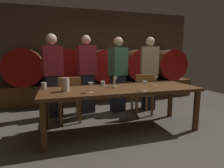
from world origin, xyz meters
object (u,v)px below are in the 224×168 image
at_px(guest_far_left, 53,75).
at_px(wine_glass_center_left, 115,80).
at_px(wine_barrel_left, 67,66).
at_px(guest_center_left, 87,74).
at_px(wine_glass_far_right, 156,79).
at_px(chair_right, 143,92).
at_px(cup_right, 103,83).
at_px(wine_barrel_far_left, 26,67).
at_px(guest_far_right, 149,73).
at_px(wine_barrel_far_right, 166,64).
at_px(wine_glass_far_left, 91,85).
at_px(wine_barrel_center, 103,66).
at_px(wine_glass_center_right, 145,84).
at_px(dining_table, 121,92).
at_px(pitcher, 65,85).
at_px(cup_left, 44,86).
at_px(chair_left, 70,97).
at_px(candle_center, 114,85).
at_px(guest_center_right, 118,74).
at_px(wine_barrel_right, 136,65).

distance_m(guest_far_left, wine_glass_center_left, 1.39).
distance_m(wine_barrel_left, guest_center_left, 1.23).
height_order(guest_far_left, wine_glass_far_right, guest_far_left).
bearing_deg(chair_right, cup_right, 26.10).
height_order(wine_barrel_far_left, guest_far_right, guest_far_right).
bearing_deg(wine_barrel_far_right, wine_glass_far_left, -138.76).
distance_m(wine_barrel_center, chair_right, 1.82).
distance_m(wine_glass_center_right, wine_glass_far_right, 0.60).
height_order(wine_barrel_center, wine_barrel_far_right, same).
bearing_deg(wine_barrel_far_left, dining_table, -52.82).
distance_m(pitcher, wine_glass_far_right, 1.58).
relative_size(wine_barrel_far_left, cup_right, 11.15).
height_order(dining_table, cup_left, cup_left).
bearing_deg(dining_table, chair_left, 142.51).
relative_size(wine_glass_center_right, cup_left, 1.48).
bearing_deg(wine_barrel_left, wine_barrel_far_right, 0.00).
distance_m(wine_barrel_far_right, chair_left, 3.62).
height_order(guest_far_right, wine_glass_center_right, guest_far_right).
xyz_separation_m(chair_left, chair_right, (1.52, 0.01, 0.00)).
relative_size(guest_far_right, candle_center, 8.76).
xyz_separation_m(guest_far_left, guest_center_right, (1.37, -0.08, -0.02)).
distance_m(dining_table, guest_center_right, 1.06).
xyz_separation_m(candle_center, cup_left, (-1.09, 0.27, 0.00)).
relative_size(wine_barrel_far_right, pitcher, 4.52).
distance_m(chair_right, wine_glass_far_right, 0.67).
xyz_separation_m(wine_barrel_center, guest_far_right, (0.76, -1.32, -0.11)).
relative_size(dining_table, wine_glass_center_left, 15.37).
bearing_deg(pitcher, chair_left, 81.57).
height_order(wine_barrel_far_left, chair_right, wine_barrel_far_left).
height_order(wine_glass_far_left, cup_left, wine_glass_far_left).
bearing_deg(chair_left, guest_center_right, -162.35).
height_order(pitcher, cup_left, pitcher).
bearing_deg(wine_glass_far_left, wine_barrel_far_right, 41.24).
bearing_deg(dining_table, guest_center_left, 108.79).
relative_size(wine_barrel_far_right, guest_center_left, 0.56).
xyz_separation_m(chair_left, cup_right, (0.56, -0.31, 0.29)).
bearing_deg(wine_glass_center_right, cup_left, 156.48).
height_order(chair_right, wine_glass_far_left, wine_glass_far_left).
height_order(wine_barrel_right, cup_right, wine_barrel_right).
bearing_deg(wine_glass_far_left, guest_center_left, 83.34).
bearing_deg(wine_barrel_center, guest_far_left, -137.91).
height_order(guest_center_left, candle_center, guest_center_left).
height_order(guest_far_left, pitcher, guest_far_left).
bearing_deg(dining_table, wine_glass_far_left, -158.24).
height_order(wine_barrel_left, guest_center_left, guest_center_left).
bearing_deg(wine_barrel_left, guest_center_right, -52.59).
distance_m(chair_right, wine_glass_center_left, 0.97).
distance_m(wine_barrel_center, wine_barrel_right, 1.04).
bearing_deg(cup_left, wine_glass_center_right, -23.52).
bearing_deg(wine_barrel_left, cup_left, -103.64).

